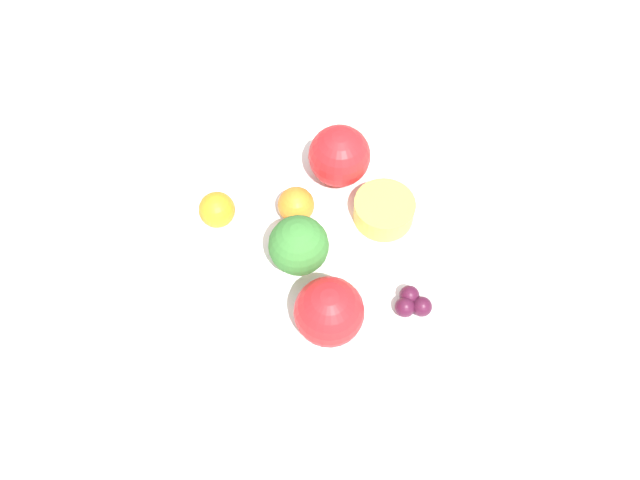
# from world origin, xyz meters

# --- Properties ---
(ground_plane) EXTENTS (6.00, 6.00, 0.00)m
(ground_plane) POSITION_xyz_m (0.00, 0.00, 0.00)
(ground_plane) COLOR gray
(table_surface) EXTENTS (1.20, 1.20, 0.02)m
(table_surface) POSITION_xyz_m (0.00, 0.00, 0.01)
(table_surface) COLOR #B2C6B2
(table_surface) RESTS_ON ground_plane
(bowl) EXTENTS (0.26, 0.26, 0.03)m
(bowl) POSITION_xyz_m (0.00, 0.00, 0.04)
(bowl) COLOR white
(bowl) RESTS_ON table_surface
(broccoli) EXTENTS (0.05, 0.05, 0.06)m
(broccoli) POSITION_xyz_m (0.03, 0.01, 0.09)
(broccoli) COLOR #8CB76B
(broccoli) RESTS_ON bowl
(apple_red) EXTENTS (0.06, 0.06, 0.06)m
(apple_red) POSITION_xyz_m (-0.06, -0.06, 0.09)
(apple_red) COLOR red
(apple_red) RESTS_ON bowl
(apple_green) EXTENTS (0.06, 0.06, 0.06)m
(apple_green) POSITION_xyz_m (0.04, 0.07, 0.08)
(apple_green) COLOR red
(apple_green) RESTS_ON bowl
(orange_front) EXTENTS (0.04, 0.04, 0.04)m
(orange_front) POSITION_xyz_m (-0.00, -0.04, 0.07)
(orange_front) COLOR orange
(orange_front) RESTS_ON bowl
(orange_back) EXTENTS (0.03, 0.03, 0.03)m
(orange_back) POSITION_xyz_m (0.07, -0.08, 0.07)
(orange_back) COLOR orange
(orange_back) RESTS_ON bowl
(grape_cluster) EXTENTS (0.03, 0.03, 0.02)m
(grape_cluster) POSITION_xyz_m (-0.03, 0.10, 0.06)
(grape_cluster) COLOR #47142D
(grape_cluster) RESTS_ON bowl
(small_cup) EXTENTS (0.06, 0.06, 0.02)m
(small_cup) POSITION_xyz_m (-0.07, 0.01, 0.07)
(small_cup) COLOR #F4CC4C
(small_cup) RESTS_ON bowl
(napkin) EXTENTS (0.18, 0.16, 0.01)m
(napkin) POSITION_xyz_m (-0.12, -0.22, 0.02)
(napkin) COLOR beige
(napkin) RESTS_ON table_surface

